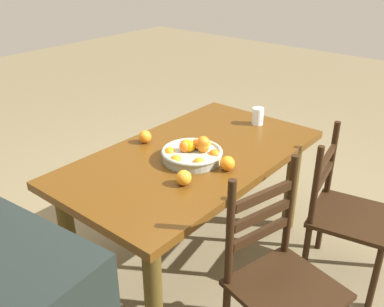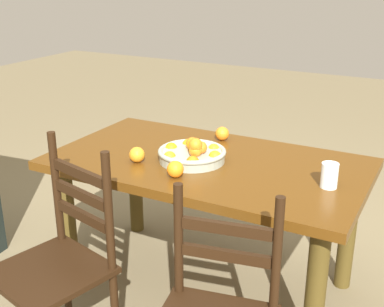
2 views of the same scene
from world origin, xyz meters
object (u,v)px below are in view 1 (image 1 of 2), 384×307
dining_table (192,171)px  orange_loose_0 (184,178)px  fruit_bowl (192,153)px  orange_loose_2 (227,163)px  chair_near_window (279,280)px  orange_loose_1 (145,137)px  chair_by_cabinet (344,214)px  drinking_glass (258,116)px

dining_table → orange_loose_0: size_ratio=20.15×
fruit_bowl → orange_loose_2: bearing=97.0°
fruit_bowl → orange_loose_0: (0.24, 0.14, -0.00)m
orange_loose_2 → dining_table: bearing=-96.9°
dining_table → orange_loose_0: (0.30, 0.19, 0.15)m
chair_near_window → orange_loose_0: size_ratio=12.42×
chair_near_window → orange_loose_0: (-0.02, -0.58, 0.31)m
chair_near_window → fruit_bowl: 0.82m
orange_loose_1 → chair_by_cabinet: bearing=113.9°
orange_loose_1 → drinking_glass: 0.78m
orange_loose_0 → orange_loose_2: bearing=163.6°
orange_loose_2 → orange_loose_1: bearing=-86.9°
chair_near_window → drinking_glass: (-0.94, -0.72, 0.32)m
dining_table → drinking_glass: 0.65m
chair_near_window → orange_loose_2: (-0.29, -0.50, 0.31)m
dining_table → fruit_bowl: 0.17m
chair_by_cabinet → chair_near_window: bearing=168.6°
orange_loose_1 → orange_loose_2: orange_loose_2 is taller
fruit_bowl → chair_near_window: bearing=70.1°
chair_near_window → orange_loose_2: 0.65m
dining_table → chair_by_cabinet: 0.90m
drinking_glass → dining_table: bearing=-4.5°
chair_near_window → dining_table: bearing=81.5°
orange_loose_0 → orange_loose_2: 0.27m
chair_by_cabinet → orange_loose_1: size_ratio=11.63×
orange_loose_2 → orange_loose_0: bearing=-16.4°
fruit_bowl → drinking_glass: bearing=-179.8°
dining_table → chair_near_window: (0.32, 0.77, -0.16)m
drinking_glass → orange_loose_0: bearing=8.8°
fruit_bowl → drinking_glass: size_ratio=3.03×
orange_loose_1 → drinking_glass: (-0.69, 0.36, 0.02)m
dining_table → chair_near_window: chair_near_window is taller
drinking_glass → chair_by_cabinet: bearing=74.5°
orange_loose_1 → orange_loose_2: (-0.03, 0.58, 0.00)m
orange_loose_2 → drinking_glass: (-0.65, -0.22, 0.02)m
dining_table → orange_loose_1: orange_loose_1 is taller
dining_table → drinking_glass: drinking_glass is taller
orange_loose_0 → fruit_bowl: bearing=-149.5°
orange_loose_1 → chair_near_window: bearing=76.8°
orange_loose_2 → drinking_glass: bearing=-161.4°
dining_table → orange_loose_2: (0.03, 0.27, 0.15)m
dining_table → chair_by_cabinet: size_ratio=1.76×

